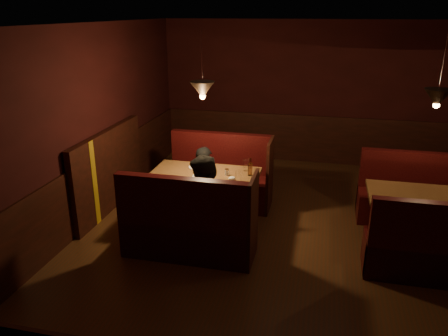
% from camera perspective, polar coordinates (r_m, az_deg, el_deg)
% --- Properties ---
extents(room, '(6.02, 7.02, 2.92)m').
position_cam_1_polar(room, '(5.97, 6.30, 0.14)').
color(room, '#4F351D').
rests_on(room, ground).
extents(main_table, '(1.56, 0.95, 1.09)m').
position_cam_1_polar(main_table, '(6.37, -2.49, -2.39)').
color(main_table, brown).
rests_on(main_table, ground).
extents(main_bench_far, '(1.72, 0.61, 1.17)m').
position_cam_1_polar(main_bench_far, '(7.26, -0.46, -1.80)').
color(main_bench_far, black).
rests_on(main_bench_far, ground).
extents(main_bench_near, '(1.72, 0.61, 1.17)m').
position_cam_1_polar(main_bench_near, '(5.71, -4.67, -8.22)').
color(main_bench_near, black).
rests_on(main_bench_near, ground).
extents(second_table, '(1.35, 0.86, 0.76)m').
position_cam_1_polar(second_table, '(6.42, 24.12, -4.82)').
color(second_table, brown).
rests_on(second_table, ground).
extents(second_bench_far, '(1.49, 0.56, 1.07)m').
position_cam_1_polar(second_bench_far, '(7.24, 23.04, -3.84)').
color(second_bench_far, black).
rests_on(second_bench_far, ground).
extents(second_bench_near, '(1.49, 0.56, 1.07)m').
position_cam_1_polar(second_bench_near, '(5.81, 25.45, -10.12)').
color(second_bench_near, black).
rests_on(second_bench_near, ground).
extents(diner_a, '(0.60, 0.51, 1.39)m').
position_cam_1_polar(diner_a, '(6.97, -2.59, 0.08)').
color(diner_a, black).
rests_on(diner_a, ground).
extents(diner_b, '(0.93, 0.80, 1.65)m').
position_cam_1_polar(diner_b, '(5.72, -2.36, -3.13)').
color(diner_b, black).
rests_on(diner_b, ground).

